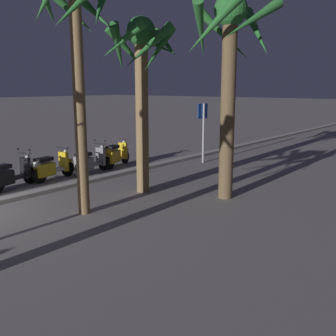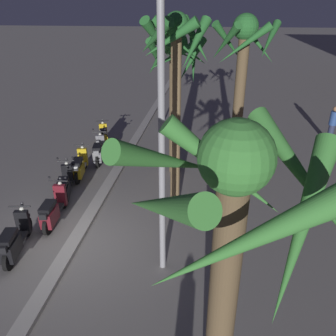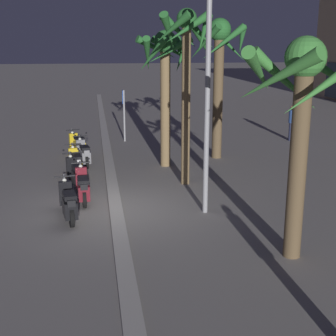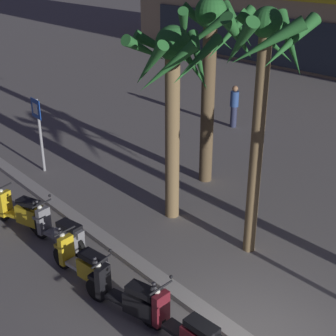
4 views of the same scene
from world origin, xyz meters
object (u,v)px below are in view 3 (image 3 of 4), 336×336
Objects in this scene: scooter_black_tail_end at (76,175)px; pedestrian_by_palm_tree at (292,122)px; scooter_grey_far_back at (84,154)px; palm_tree_near_sign at (166,66)px; street_lamp at (208,72)px; scooter_maroon_gap_after_mid at (83,187)px; palm_tree_by_mall_entrance at (219,58)px; scooter_black_last_in_row at (69,204)px; scooter_yellow_mid_rear at (76,164)px; palm_tree_far_corner at (302,98)px; scooter_yellow_mid_front at (78,146)px; palm_tree_mid_walkway at (186,52)px; crossing_sign at (124,110)px.

scooter_black_tail_end is 11.67m from pedestrian_by_palm_tree.
scooter_grey_far_back is 0.37× the size of palm_tree_near_sign.
scooter_grey_far_back is 7.40m from street_lamp.
palm_tree_by_mall_entrance is at bearing 132.15° from scooter_maroon_gap_after_mid.
palm_tree_near_sign is at bearing -176.76° from street_lamp.
palm_tree_by_mall_entrance is at bearing 137.90° from scooter_black_last_in_row.
scooter_grey_far_back is 5.74m from scooter_black_last_in_row.
palm_tree_far_corner reaches higher than scooter_yellow_mid_rear.
scooter_yellow_mid_rear is 9.22m from palm_tree_far_corner.
scooter_yellow_mid_front is 0.31× the size of palm_tree_by_mall_entrance.
palm_tree_near_sign is 0.81× the size of street_lamp.
palm_tree_mid_walkway is 1.11× the size of palm_tree_near_sign.
scooter_black_last_in_row is 10.41m from crossing_sign.
scooter_yellow_mid_rear is at bearing -139.72° from street_lamp.
palm_tree_by_mall_entrance is 0.89× the size of street_lamp.
scooter_grey_far_back is 1.08× the size of pedestrian_by_palm_tree.
street_lamp is at bearing 26.68° from scooter_yellow_mid_front.
palm_tree_far_corner is 0.85× the size of palm_tree_by_mall_entrance.
scooter_yellow_mid_front is 11.67m from palm_tree_far_corner.
scooter_grey_far_back is at bearing -22.52° from crossing_sign.
palm_tree_by_mall_entrance is at bearing 95.12° from scooter_grey_far_back.
palm_tree_mid_walkway is (4.44, 3.58, 3.78)m from scooter_yellow_mid_front.
pedestrian_by_palm_tree reaches higher than scooter_yellow_mid_rear.
scooter_yellow_mid_rear is at bearing -112.85° from palm_tree_mid_walkway.
crossing_sign reaches higher than scooter_yellow_mid_front.
palm_tree_near_sign reaches higher than scooter_black_last_in_row.
scooter_black_tail_end is 7.64m from crossing_sign.
street_lamp is (6.16, -1.94, -0.17)m from palm_tree_by_mall_entrance.
scooter_grey_far_back is 1.03× the size of scooter_yellow_mid_rear.
palm_tree_by_mall_entrance reaches higher than scooter_maroon_gap_after_mid.
pedestrian_by_palm_tree is at bearing 134.29° from palm_tree_mid_walkway.
scooter_black_last_in_row is at bearing -121.12° from palm_tree_far_corner.
palm_tree_by_mall_entrance is 3.20× the size of pedestrian_by_palm_tree.
crossing_sign is (-10.13, 2.13, 1.05)m from scooter_black_last_in_row.
scooter_black_last_in_row is (7.25, -0.05, -0.01)m from scooter_yellow_mid_front.
palm_tree_far_corner reaches higher than scooter_grey_far_back.
palm_tree_mid_walkway is (-1.36, 3.28, 3.80)m from scooter_maroon_gap_after_mid.
scooter_yellow_mid_front is 0.71× the size of crossing_sign.
street_lamp is at bearing 90.71° from scooter_black_last_in_row.
street_lamp reaches higher than scooter_black_tail_end.
scooter_yellow_mid_front is 5.81m from scooter_maroon_gap_after_mid.
pedestrian_by_palm_tree is at bearing 119.61° from palm_tree_near_sign.
scooter_yellow_mid_rear is (2.94, 0.01, -0.02)m from scooter_yellow_mid_front.
street_lamp is at bearing 40.28° from scooter_yellow_mid_rear.
scooter_yellow_mid_front is at bearing -79.90° from pedestrian_by_palm_tree.
palm_tree_by_mall_entrance is (-0.47, 5.30, 3.50)m from scooter_grey_far_back.
scooter_black_last_in_row is at bearing -42.10° from palm_tree_by_mall_entrance.
scooter_black_last_in_row is at bearing -32.68° from palm_tree_near_sign.
palm_tree_far_corner is 3.25m from street_lamp.
scooter_yellow_mid_rear is 0.97× the size of scooter_black_last_in_row.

